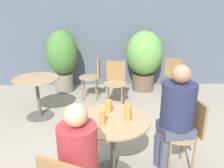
{
  "coord_description": "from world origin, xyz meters",
  "views": [
    {
      "loc": [
        0.12,
        -1.89,
        1.82
      ],
      "look_at": [
        0.18,
        0.57,
        0.97
      ],
      "focal_mm": 35.0,
      "sensor_mm": 36.0,
      "label": 1
    }
  ],
  "objects": [
    {
      "name": "bistro_chair_2",
      "position": [
        0.27,
        2.12,
        0.54
      ],
      "size": [
        0.43,
        0.45,
        0.86
      ],
      "rotation": [
        0.0,
        0.0,
        6.16
      ],
      "color": "#997F56",
      "rests_on": "ground_plane"
    },
    {
      "name": "bistro_chair_4",
      "position": [
        -0.16,
        2.44,
        0.54
      ],
      "size": [
        0.43,
        0.43,
        0.86
      ],
      "rotation": [
        0.0,
        0.0,
        4.67
      ],
      "color": "#997F56",
      "rests_on": "ground_plane"
    },
    {
      "name": "potted_plant_1",
      "position": [
        0.96,
        2.97,
        0.78
      ],
      "size": [
        0.83,
        0.83,
        1.37
      ],
      "color": "brown",
      "rests_on": "ground_plane"
    },
    {
      "name": "bistro_chair_1",
      "position": [
        1.02,
        0.27,
        0.54
      ],
      "size": [
        0.45,
        0.43,
        0.86
      ],
      "rotation": [
        0.0,
        0.0,
        -1.45
      ],
      "color": "#997F56",
      "rests_on": "ground_plane"
    },
    {
      "name": "beer_glass_0",
      "position": [
        0.13,
        0.32,
        0.79
      ],
      "size": [
        0.06,
        0.06,
        0.15
      ],
      "color": "#B28433",
      "rests_on": "cafe_table_near"
    },
    {
      "name": "beer_glass_1",
      "position": [
        0.07,
        0.05,
        0.79
      ],
      "size": [
        0.06,
        0.06,
        0.15
      ],
      "color": "#B28433",
      "rests_on": "cafe_table_near"
    },
    {
      "name": "cafe_table_near",
      "position": [
        0.18,
        0.17,
        0.53
      ],
      "size": [
        0.79,
        0.79,
        0.72
      ],
      "color": "#514C47",
      "rests_on": "ground_plane"
    },
    {
      "name": "storefront_wall",
      "position": [
        0.0,
        3.37,
        1.5
      ],
      "size": [
        10.0,
        0.06,
        3.0
      ],
      "color": "#4C5666",
      "rests_on": "ground_plane"
    },
    {
      "name": "bistro_chair_3",
      "position": [
        1.54,
        2.48,
        0.54
      ],
      "size": [
        0.49,
        0.5,
        0.86
      ],
      "rotation": [
        0.0,
        0.0,
        2.44
      ],
      "color": "#997F56",
      "rests_on": "ground_plane"
    },
    {
      "name": "beer_glass_2",
      "position": [
        0.33,
        0.13,
        0.8
      ],
      "size": [
        0.07,
        0.07,
        0.17
      ],
      "color": "#B28433",
      "rests_on": "cafe_table_near"
    },
    {
      "name": "potted_plant_0",
      "position": [
        -0.88,
        2.89,
        0.81
      ],
      "size": [
        0.69,
        0.69,
        1.4
      ],
      "color": "slate",
      "rests_on": "ground_plane"
    },
    {
      "name": "cafe_table_far",
      "position": [
        -1.08,
        1.64,
        0.52
      ],
      "size": [
        0.76,
        0.76,
        0.72
      ],
      "color": "#514C47",
      "rests_on": "ground_plane"
    },
    {
      "name": "seated_person_0",
      "position": [
        -0.1,
        -0.47,
        0.72
      ],
      "size": [
        0.35,
        0.36,
        1.18
      ],
      "rotation": [
        0.0,
        0.0,
        2.74
      ],
      "color": "#42475B",
      "rests_on": "ground_plane"
    },
    {
      "name": "seated_person_1",
      "position": [
        0.87,
        0.25,
        0.76
      ],
      "size": [
        0.4,
        0.37,
        1.28
      ],
      "rotation": [
        0.0,
        0.0,
        -1.45
      ],
      "color": "#42475B",
      "rests_on": "ground_plane"
    }
  ]
}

